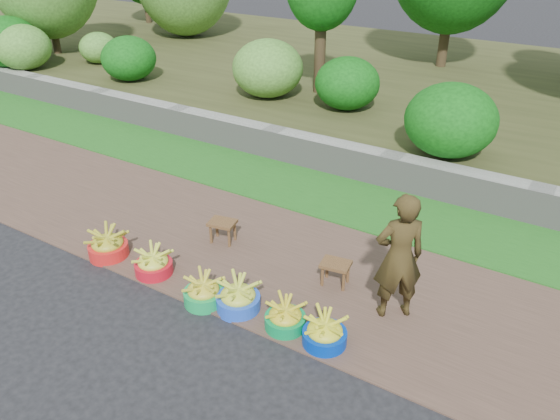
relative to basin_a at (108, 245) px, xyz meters
The scene contains 14 objects.
ground_plane 2.33m from the basin_a, ahead, with size 120.00×120.00×0.00m, color black.
dirt_shoulder 2.53m from the basin_a, 23.93° to the left, with size 80.00×2.50×0.02m, color brown.
grass_verge 3.81m from the basin_a, 52.61° to the left, with size 80.00×1.50×0.04m, color #22661C.
retaining_wall 4.51m from the basin_a, 59.18° to the left, with size 80.00×0.35×0.55m, color gray.
earth_bank 9.08m from the basin_a, 75.24° to the left, with size 80.00×10.00×0.50m, color #3C3E1E.
basin_a is the anchor object (origin of this frame).
basin_b 0.78m from the basin_a, ahead, with size 0.47×0.47×0.35m.
basin_c 1.65m from the basin_a, ahead, with size 0.46×0.46×0.34m.
basin_d 2.06m from the basin_a, ahead, with size 0.50×0.50×0.37m.
basin_e 2.67m from the basin_a, ahead, with size 0.44×0.44×0.33m.
basin_f 3.14m from the basin_a, ahead, with size 0.46×0.46×0.35m.
stool_left 1.49m from the basin_a, 44.91° to the left, with size 0.40×0.33×0.31m.
stool_right 2.95m from the basin_a, 19.69° to the left, with size 0.38×0.31×0.30m.
vendor_woman 3.71m from the basin_a, 13.44° to the left, with size 0.54×0.35×1.48m, color black.
Camera 1 is at (2.70, -3.64, 3.95)m, focal length 35.00 mm.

